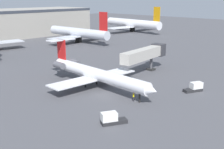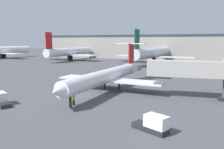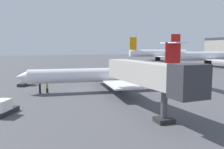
% 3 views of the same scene
% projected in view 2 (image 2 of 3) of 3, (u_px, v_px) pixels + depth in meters
% --- Properties ---
extents(ground_plane, '(400.00, 400.00, 0.10)m').
position_uv_depth(ground_plane, '(87.00, 96.00, 39.51)').
color(ground_plane, '#4C4C51').
extents(regional_jet, '(21.21, 32.17, 8.94)m').
position_uv_depth(regional_jet, '(110.00, 75.00, 43.44)').
color(regional_jet, white).
rests_on(regional_jet, ground_plane).
extents(jet_bridge, '(17.46, 4.70, 6.53)m').
position_uv_depth(jet_bridge, '(208.00, 70.00, 36.12)').
color(jet_bridge, '#B7B2A8').
rests_on(jet_bridge, ground_plane).
extents(ground_crew_marshaller, '(0.47, 0.46, 1.69)m').
position_uv_depth(ground_crew_marshaller, '(74.00, 100.00, 33.26)').
color(ground_crew_marshaller, black).
rests_on(ground_crew_marshaller, ground_plane).
extents(baggage_tug_lead, '(4.22, 2.94, 1.90)m').
position_uv_depth(baggage_tug_lead, '(154.00, 124.00, 23.49)').
color(baggage_tug_lead, '#262628').
rests_on(baggage_tug_lead, ground_plane).
extents(baggage_tug_trailing, '(4.19, 3.11, 1.90)m').
position_uv_depth(baggage_tug_trailing, '(1.00, 100.00, 33.38)').
color(baggage_tug_trailing, '#262628').
rests_on(baggage_tug_trailing, ground_plane).
extents(terminal_building, '(136.80, 25.22, 12.70)m').
position_uv_depth(terminal_building, '(166.00, 47.00, 123.02)').
color(terminal_building, '#9E998E').
rests_on(terminal_building, ground_plane).
extents(parked_airliner_west_end, '(28.72, 33.74, 13.44)m').
position_uv_depth(parked_airliner_west_end, '(2.00, 50.00, 123.53)').
color(parked_airliner_west_end, white).
rests_on(parked_airliner_west_end, ground_plane).
extents(parked_airliner_west_mid, '(29.07, 34.45, 13.10)m').
position_uv_depth(parked_airliner_west_mid, '(70.00, 52.00, 109.32)').
color(parked_airliner_west_mid, silver).
rests_on(parked_airliner_west_mid, ground_plane).
extents(parked_airliner_centre, '(35.14, 41.41, 13.61)m').
position_uv_depth(parked_airliner_centre, '(154.00, 53.00, 96.92)').
color(parked_airliner_centre, silver).
rests_on(parked_airliner_centre, ground_plane).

